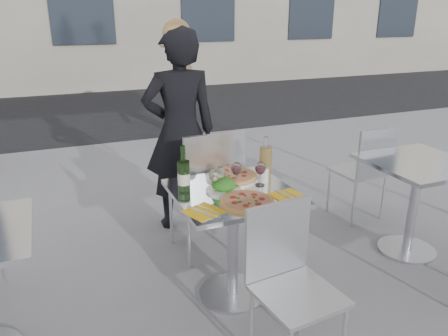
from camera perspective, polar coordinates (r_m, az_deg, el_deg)
name	(u,v)px	position (r m, az deg, el deg)	size (l,w,h in m)	color
ground	(232,294)	(3.04, 1.12, -16.18)	(80.00, 80.00, 0.00)	slate
street_asphalt	(102,109)	(8.99, -15.69, 7.47)	(24.00, 5.00, 0.00)	black
main_table	(233,222)	(2.76, 1.19, -7.06)	(0.72, 0.72, 0.75)	#B7BABF
side_table_right	(416,188)	(3.58, 23.80, -2.38)	(0.72, 0.72, 0.75)	#B7BABF
chair_far	(208,184)	(3.20, -2.08, -2.11)	(0.48, 0.50, 1.01)	silver
chair_near	(288,272)	(2.34, 8.40, -13.34)	(0.44, 0.45, 0.87)	silver
side_chair_rfar	(366,166)	(4.01, 18.05, 0.29)	(0.42, 0.43, 0.87)	silver
woman_diner	(180,132)	(3.66, -5.76, 4.74)	(0.62, 0.40, 1.69)	black
pedestrian_b	(180,86)	(6.50, -5.73, 10.63)	(1.00, 0.58, 1.55)	tan
pizza_near	(247,201)	(2.51, 3.02, -4.38)	(0.31, 0.31, 0.02)	#E9B85B
pizza_far	(232,176)	(2.87, 1.11, -1.05)	(0.35, 0.35, 0.03)	white
salad_plate	(224,186)	(2.66, -0.03, -2.33)	(0.22, 0.22, 0.09)	white
wine_bottle	(184,175)	(2.62, -5.29, -0.90)	(0.07, 0.08, 0.29)	#274E1D
carafe	(265,163)	(2.83, 5.42, 0.72)	(0.08, 0.08, 0.29)	tan
sugar_shaker	(264,173)	(2.82, 5.19, -0.72)	(0.06, 0.06, 0.11)	white
wineglass_white_a	(214,176)	(2.61, -1.30, -1.03)	(0.07, 0.07, 0.16)	white
wineglass_white_b	(220,173)	(2.65, -0.58, -0.72)	(0.07, 0.07, 0.16)	white
wineglass_red_a	(236,169)	(2.72, 1.63, -0.18)	(0.07, 0.07, 0.16)	white
wineglass_red_b	(260,169)	(2.73, 4.78, -0.13)	(0.07, 0.07, 0.16)	white
napkin_left	(203,211)	(2.40, -2.70, -5.69)	(0.23, 0.23, 0.01)	yellow
napkin_right	(288,196)	(2.63, 8.35, -3.60)	(0.20, 0.20, 0.01)	yellow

